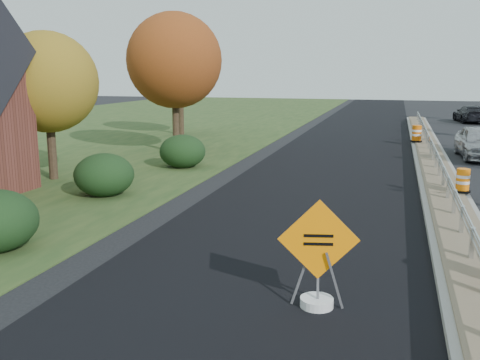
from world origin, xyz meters
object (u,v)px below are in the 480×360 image
(car_silver, at_px, (480,142))
(car_dark_far, at_px, (470,114))
(caution_sign, at_px, (317,281))
(barrel_median_far, at_px, (417,134))
(barrel_median_mid, at_px, (463,181))

(car_silver, relative_size, car_dark_far, 0.96)
(caution_sign, xyz_separation_m, barrel_median_far, (2.45, 23.70, 0.18))
(barrel_median_mid, bearing_deg, caution_sign, -109.43)
(barrel_median_mid, xyz_separation_m, car_dark_far, (3.81, 30.48, 0.11))
(barrel_median_far, distance_m, car_silver, 4.93)
(car_silver, height_order, car_dark_far, car_silver)
(caution_sign, height_order, barrel_median_mid, caution_sign)
(caution_sign, distance_m, barrel_median_mid, 10.67)
(barrel_median_far, bearing_deg, car_silver, -53.99)
(barrel_median_mid, height_order, car_silver, car_silver)
(caution_sign, xyz_separation_m, car_dark_far, (7.36, 40.54, 0.21))
(barrel_median_far, height_order, car_silver, car_silver)
(caution_sign, bearing_deg, car_dark_far, 67.23)
(barrel_median_mid, distance_m, car_silver, 9.82)
(barrel_median_far, height_order, car_dark_far, car_dark_far)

